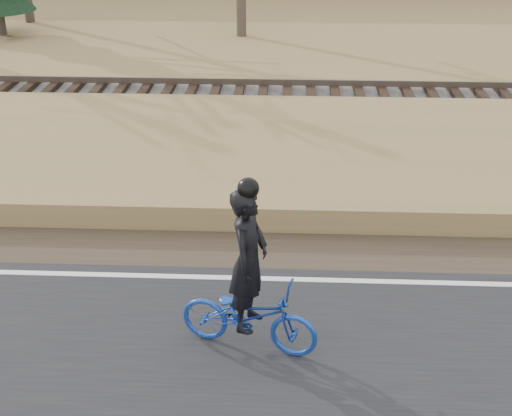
{
  "coord_description": "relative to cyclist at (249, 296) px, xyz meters",
  "views": [
    {
      "loc": [
        4.82,
        -8.96,
        5.72
      ],
      "look_at": [
        4.38,
        0.5,
        1.1
      ],
      "focal_mm": 50.0,
      "sensor_mm": 36.0,
      "label": 1
    }
  ],
  "objects": [
    {
      "name": "ballast",
      "position": [
        -4.38,
        9.46,
        -0.61
      ],
      "size": [
        120.0,
        3.0,
        0.45
      ],
      "primitive_type": "cube",
      "color": "slate",
      "rests_on": "ground"
    },
    {
      "name": "railroad",
      "position": [
        -4.38,
        9.46,
        -0.31
      ],
      "size": [
        120.0,
        2.4,
        0.29
      ],
      "color": "black",
      "rests_on": "ballast"
    },
    {
      "name": "cyclist",
      "position": [
        0.0,
        0.0,
        0.0
      ],
      "size": [
        1.9,
        1.07,
        2.38
      ],
      "rotation": [
        0.0,
        0.0,
        1.31
      ],
      "color": "#163D9D",
      "rests_on": "road"
    },
    {
      "name": "embankment",
      "position": [
        -4.38,
        5.66,
        -0.61
      ],
      "size": [
        120.0,
        5.0,
        0.44
      ],
      "primitive_type": "cube",
      "color": "#916F4A",
      "rests_on": "ground"
    }
  ]
}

